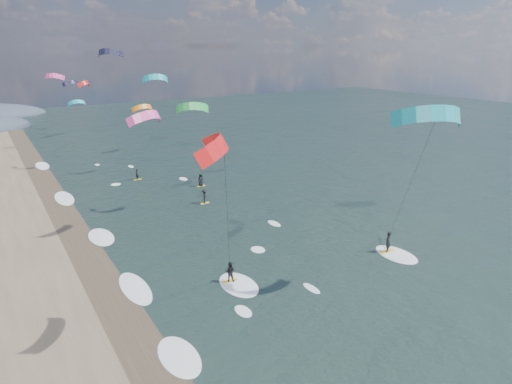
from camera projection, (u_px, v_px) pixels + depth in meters
ground at (375, 350)px, 26.18m from camera, size 260.00×260.00×0.00m
wet_sand_strip at (131, 330)px, 28.00m from camera, size 3.00×240.00×0.00m
kitesurfer_near_a at (428, 145)px, 29.40m from camera, size 8.17×9.32×14.62m
kitesurfer_near_b at (228, 197)px, 26.46m from camera, size 6.76×9.24×13.76m
far_kitesurfers at (192, 187)px, 53.85m from camera, size 7.29×14.64×1.70m
bg_kite_field at (107, 88)px, 67.01m from camera, size 15.89×65.93×11.35m
shoreline_surf at (128, 292)px, 32.40m from camera, size 2.40×79.40×0.11m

